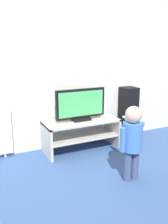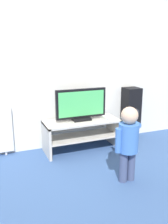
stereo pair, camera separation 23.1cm
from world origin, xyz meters
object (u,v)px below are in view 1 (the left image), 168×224
Objects in this scene: television at (81,105)px; speaker_tower at (128,106)px; game_console at (104,117)px; remote_primary at (67,125)px; child at (132,137)px.

speaker_tower is (0.99, 0.12, -0.15)m from television.
game_console is (0.37, -0.10, -0.22)m from television.
speaker_tower is at bearing 13.07° from remote_primary.
television is 1.14m from child.
child reaches higher than remote_primary.
television is at bearing 30.51° from remote_primary.
remote_primary is (-0.68, -0.08, -0.01)m from game_console.
remote_primary is 1.34m from speaker_tower.
speaker_tower is (0.83, 1.23, 0.03)m from child.
child is (0.16, -1.11, -0.18)m from television.
game_console is at bearing 78.33° from child.
child is 1.48m from speaker_tower.
game_console is 0.20× the size of speaker_tower.
television is 6.20× the size of remote_primary.
television reaches higher than remote_primary.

